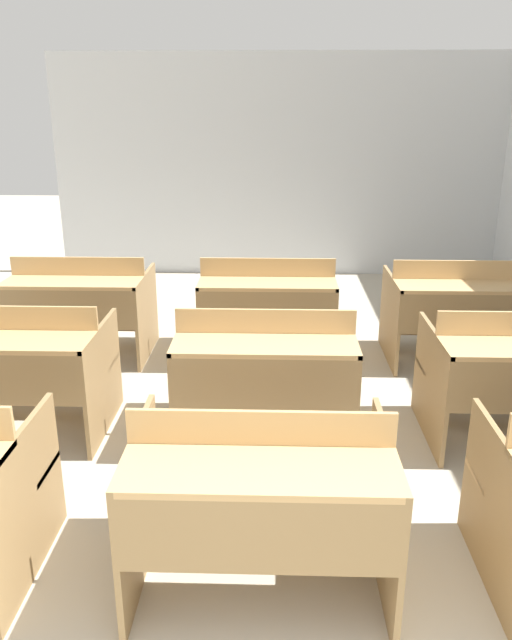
# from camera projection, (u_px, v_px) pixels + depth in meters

# --- Properties ---
(wall_back) EXTENTS (5.73, 0.06, 2.75)m
(wall_back) POSITION_uv_depth(u_px,v_px,m) (280.00, 168.00, 7.91)
(wall_back) COLOR silver
(wall_back) RESTS_ON ground_plane
(bench_front_center) EXTENTS (1.15, 0.84, 0.90)m
(bench_front_center) POSITION_uv_depth(u_px,v_px,m) (261.00, 496.00, 2.75)
(bench_front_center) COLOR olive
(bench_front_center) RESTS_ON ground_plane
(bench_second_left) EXTENTS (1.15, 0.84, 0.90)m
(bench_second_left) POSITION_uv_depth(u_px,v_px,m) (16.00, 366.00, 4.13)
(bench_second_left) COLOR olive
(bench_second_left) RESTS_ON ground_plane
(bench_second_center) EXTENTS (1.15, 0.84, 0.90)m
(bench_second_center) POSITION_uv_depth(u_px,v_px,m) (265.00, 370.00, 4.07)
(bench_second_center) COLOR #97784E
(bench_second_center) RESTS_ON ground_plane
(bench_third_left) EXTENTS (1.15, 0.84, 0.90)m
(bench_third_left) POSITION_uv_depth(u_px,v_px,m) (81.00, 304.00, 5.43)
(bench_third_left) COLOR #96774D
(bench_third_left) RESTS_ON ground_plane
(bench_third_center) EXTENTS (1.15, 0.84, 0.90)m
(bench_third_center) POSITION_uv_depth(u_px,v_px,m) (267.00, 306.00, 5.39)
(bench_third_center) COLOR #95774C
(bench_third_center) RESTS_ON ground_plane
(bench_third_right) EXTENTS (1.15, 0.84, 0.90)m
(bench_third_right) POSITION_uv_depth(u_px,v_px,m) (458.00, 309.00, 5.31)
(bench_third_right) COLOR #97784E
(bench_third_right) RESTS_ON ground_plane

